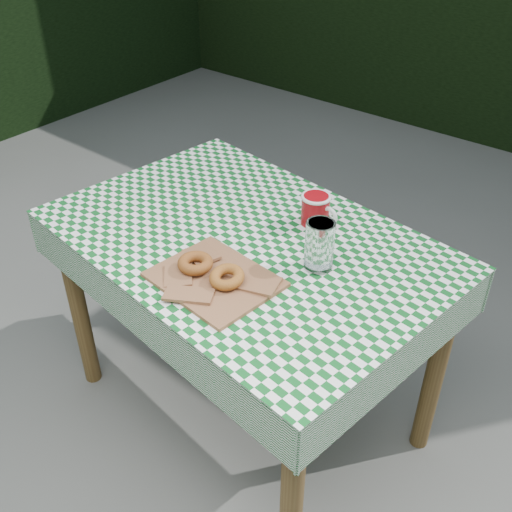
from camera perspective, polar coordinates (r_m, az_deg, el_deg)
The scene contains 8 objects.
ground at distance 2.24m, azimuth -1.34°, elevation -16.00°, with size 60.00×60.00×0.00m, color #575752.
table at distance 2.03m, azimuth -0.95°, elevation -7.25°, with size 1.17×0.78×0.75m, color brown.
tablecloth at distance 1.79m, azimuth -1.06°, elevation 1.67°, with size 1.19×0.80×0.01m, color #0C501B.
paper_bag at distance 1.62m, azimuth -3.95°, elevation -2.14°, with size 0.32×0.26×0.02m, color brown.
bagel_front at distance 1.64m, azimuth -5.78°, elevation -0.68°, with size 0.10×0.10×0.03m, color brown.
bagel_back at distance 1.58m, azimuth -2.78°, elevation -2.01°, with size 0.09×0.09×0.03m, color #99611F.
coffee_mug at distance 1.84m, azimuth 5.64°, elevation 4.41°, with size 0.17×0.17×0.10m, color maroon, non-canonical shape.
drinking_glass at distance 1.64m, azimuth 6.04°, elevation 1.00°, with size 0.08×0.08×0.14m, color white.
Camera 1 is at (0.91, -1.06, 1.75)m, focal length 42.20 mm.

